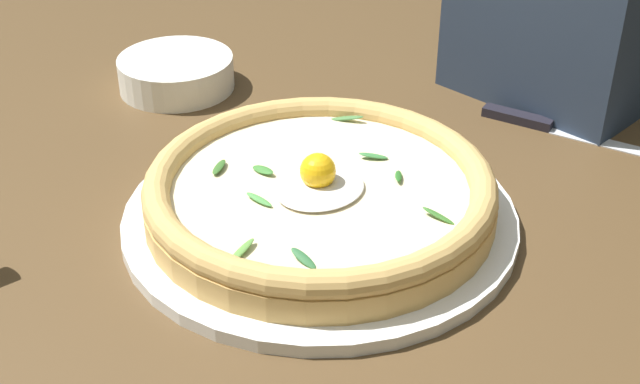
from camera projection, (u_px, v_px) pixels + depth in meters
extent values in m
cube|color=brown|center=(287.00, 259.00, 0.74)|extent=(2.40, 2.40, 0.03)
cylinder|color=white|center=(320.00, 217.00, 0.76)|extent=(0.34, 0.34, 0.01)
cylinder|color=#DBAC5E|center=(320.00, 200.00, 0.75)|extent=(0.30, 0.30, 0.02)
torus|color=tan|center=(320.00, 183.00, 0.74)|extent=(0.30, 0.30, 0.02)
cylinder|color=#F7E4B8|center=(320.00, 187.00, 0.74)|extent=(0.26, 0.26, 0.00)
ellipsoid|color=white|center=(318.00, 186.00, 0.74)|extent=(0.08, 0.07, 0.01)
sphere|color=yellow|center=(318.00, 171.00, 0.73)|extent=(0.03, 0.03, 0.03)
ellipsoid|color=#306A3B|center=(304.00, 258.00, 0.65)|extent=(0.01, 0.03, 0.01)
ellipsoid|color=#447A3C|center=(347.00, 118.00, 0.84)|extent=(0.02, 0.03, 0.01)
ellipsoid|color=#5B9340|center=(241.00, 251.00, 0.66)|extent=(0.03, 0.02, 0.01)
ellipsoid|color=#4C9948|center=(259.00, 199.00, 0.72)|extent=(0.01, 0.03, 0.01)
ellipsoid|color=#356426|center=(219.00, 167.00, 0.76)|extent=(0.03, 0.02, 0.01)
ellipsoid|color=#2C6E27|center=(399.00, 176.00, 0.75)|extent=(0.02, 0.02, 0.01)
ellipsoid|color=#408945|center=(373.00, 156.00, 0.78)|extent=(0.02, 0.02, 0.01)
ellipsoid|color=#38752C|center=(438.00, 216.00, 0.70)|extent=(0.01, 0.03, 0.01)
ellipsoid|color=#3A7C32|center=(263.00, 170.00, 0.76)|extent=(0.01, 0.02, 0.01)
cylinder|color=white|center=(176.00, 73.00, 0.98)|extent=(0.13, 0.13, 0.04)
cube|color=silver|center=(615.00, 145.00, 0.88)|extent=(0.06, 0.13, 0.00)
cube|color=black|center=(518.00, 117.00, 0.92)|extent=(0.04, 0.08, 0.01)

